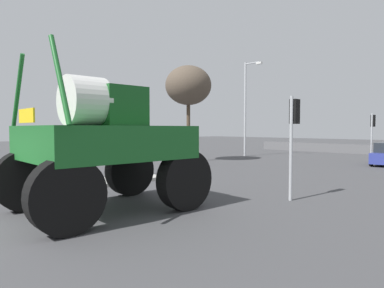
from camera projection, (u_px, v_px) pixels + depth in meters
The scene contains 9 objects.
ground_plane at pixel (301, 169), 20.41m from camera, with size 120.00×120.00×0.00m, color #424244.
median_island at pixel (50, 189), 13.27m from camera, with size 1.79×10.47×0.15m, color #B2AFA8.
oversize_sprayer at pixel (105, 145), 10.04m from camera, with size 4.37×5.56×4.63m.
traffic_signal_near_left at pixel (140, 128), 17.79m from camera, with size 0.24×0.54×3.40m.
traffic_signal_near_right at pixel (294, 124), 11.50m from camera, with size 0.24×0.54×3.56m.
traffic_signal_far_right at pixel (373, 127), 23.93m from camera, with size 0.24×0.55×3.52m.
streetlight_far_left at pixel (246, 105), 29.70m from camera, with size 1.79×0.24×8.26m.
bare_tree_left at pixel (188, 86), 24.59m from camera, with size 3.37×3.37×7.04m.
roadside_barrier at pixel (381, 150), 31.04m from camera, with size 25.13×0.24×0.90m, color #59595B.
Camera 1 is at (9.78, -1.01, 2.47)m, focal length 31.53 mm.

